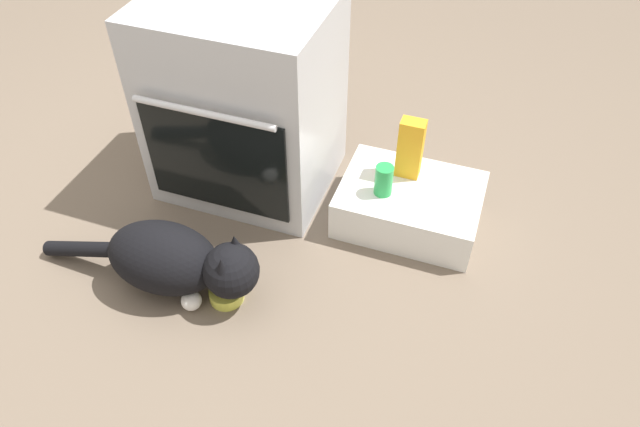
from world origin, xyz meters
name	(u,v)px	position (x,y,z in m)	size (l,w,h in m)	color
ground	(192,251)	(0.00, 0.00, 0.00)	(8.00, 8.00, 0.00)	#6B5B4C
oven	(245,100)	(0.04, 0.46, 0.38)	(0.65, 0.58, 0.76)	#B7BABF
pantry_cabinet	(409,205)	(0.71, 0.42, 0.08)	(0.52, 0.38, 0.17)	white
food_bowl	(226,293)	(0.22, -0.15, 0.03)	(0.12, 0.12, 0.07)	#D1D14C
cat	(176,260)	(0.05, -0.16, 0.14)	(0.84, 0.27, 0.27)	black
juice_carton	(410,149)	(0.68, 0.50, 0.29)	(0.09, 0.06, 0.24)	orange
soda_can	(384,180)	(0.62, 0.37, 0.23)	(0.07, 0.07, 0.12)	green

